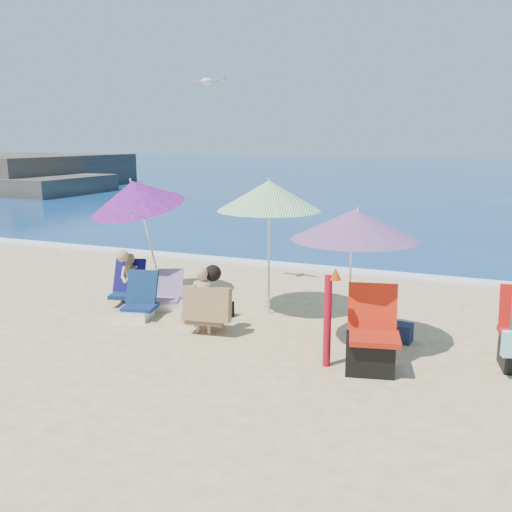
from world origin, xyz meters
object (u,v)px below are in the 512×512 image
at_px(umbrella_blue, 135,194).
at_px(chair_navy, 137,306).
at_px(camp_chair_left, 370,346).
at_px(person_left, 130,278).
at_px(seagull, 207,82).
at_px(furled_umbrella, 329,312).
at_px(umbrella_striped, 269,196).
at_px(umbrella_turquoise, 354,225).
at_px(person_center, 206,301).
at_px(chair_rainbow, 170,298).

bearing_deg(umbrella_blue, chair_navy, -57.89).
xyz_separation_m(camp_chair_left, person_left, (-4.40, 1.31, 0.13)).
xyz_separation_m(umbrella_blue, seagull, (0.96, 0.92, 1.93)).
height_order(umbrella_blue, furled_umbrella, umbrella_blue).
distance_m(umbrella_striped, person_left, 2.86).
distance_m(umbrella_turquoise, chair_navy, 3.77).
bearing_deg(umbrella_striped, furled_umbrella, -50.09).
height_order(camp_chair_left, person_center, camp_chair_left).
distance_m(camp_chair_left, seagull, 5.59).
bearing_deg(camp_chair_left, seagull, 143.32).
xyz_separation_m(umbrella_blue, furled_umbrella, (3.97, -1.78, -1.15)).
bearing_deg(furled_umbrella, person_left, 160.22).
xyz_separation_m(chair_navy, person_left, (-0.55, 0.62, 0.25)).
distance_m(chair_rainbow, camp_chair_left, 3.88).
bearing_deg(umbrella_blue, person_center, -32.59).
xyz_separation_m(umbrella_turquoise, umbrella_striped, (-1.59, 1.01, 0.23)).
distance_m(umbrella_turquoise, chair_rainbow, 3.66).
distance_m(furled_umbrella, chair_navy, 3.46).
height_order(umbrella_striped, seagull, seagull).
bearing_deg(chair_rainbow, umbrella_blue, 157.84).
height_order(umbrella_striped, furled_umbrella, umbrella_striped).
bearing_deg(umbrella_blue, seagull, 43.82).
bearing_deg(furled_umbrella, chair_navy, 166.92).
relative_size(umbrella_striped, camp_chair_left, 2.10).
bearing_deg(seagull, umbrella_striped, -31.84).
xyz_separation_m(umbrella_turquoise, chair_navy, (-3.45, 0.03, -1.51)).
bearing_deg(chair_navy, seagull, 80.32).
relative_size(chair_navy, chair_rainbow, 1.09).
bearing_deg(chair_navy, camp_chair_left, -10.07).
xyz_separation_m(umbrella_turquoise, camp_chair_left, (0.39, -0.65, -1.39)).
distance_m(umbrella_blue, chair_rainbow, 1.92).
bearing_deg(person_center, person_left, 155.05).
bearing_deg(umbrella_striped, chair_navy, -152.28).
distance_m(umbrella_turquoise, person_left, 4.25).
distance_m(furled_umbrella, chair_rainbow, 3.49).
height_order(person_left, seagull, seagull).
height_order(umbrella_turquoise, umbrella_blue, umbrella_blue).
relative_size(chair_navy, camp_chair_left, 0.73).
bearing_deg(umbrella_striped, umbrella_blue, 179.33).
bearing_deg(person_left, umbrella_blue, 101.85).
relative_size(umbrella_striped, chair_rainbow, 3.16).
xyz_separation_m(chair_rainbow, person_center, (1.16, -0.94, 0.33)).
xyz_separation_m(person_center, seagull, (-1.04, 2.20, 3.30)).
height_order(umbrella_turquoise, chair_rainbow, umbrella_turquoise).
relative_size(umbrella_striped, person_center, 2.17).
bearing_deg(person_left, chair_navy, -48.45).
bearing_deg(person_center, chair_navy, 168.82).
xyz_separation_m(chair_navy, chair_rainbow, (0.21, 0.67, -0.03)).
xyz_separation_m(furled_umbrella, person_left, (-3.89, 1.40, -0.26)).
bearing_deg(person_center, chair_rainbow, 141.09).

